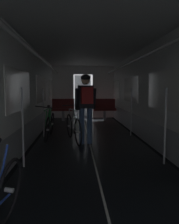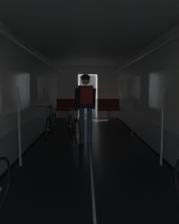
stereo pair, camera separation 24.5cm
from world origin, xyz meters
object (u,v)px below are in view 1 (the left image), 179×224
at_px(bench_seat_far_left, 63,108).
at_px(person_cyclist_aisle, 86,101).
at_px(bench_seat_far_right, 104,107).
at_px(bicycle_green, 49,125).
at_px(bicycle_silver_in_aisle, 74,127).

relative_size(bench_seat_far_left, person_cyclist_aisle, 0.57).
distance_m(bench_seat_far_left, person_cyclist_aisle, 4.43).
distance_m(bench_seat_far_right, person_cyclist_aisle, 4.47).
bearing_deg(bicycle_green, bench_seat_far_right, 61.24).
bearing_deg(bicycle_silver_in_aisle, bench_seat_far_left, 96.96).
bearing_deg(bicycle_silver_in_aisle, person_cyclist_aisle, -40.87).
xyz_separation_m(bench_seat_far_left, person_cyclist_aisle, (0.81, -4.32, 0.50)).
bearing_deg(bench_seat_far_left, bicycle_green, -92.86).
bearing_deg(person_cyclist_aisle, bicycle_green, 143.97).
bearing_deg(bench_seat_far_right, bicycle_silver_in_aisle, -107.83).
height_order(person_cyclist_aisle, bicycle_silver_in_aisle, person_cyclist_aisle).
relative_size(bicycle_green, person_cyclist_aisle, 0.98).
distance_m(person_cyclist_aisle, bicycle_silver_in_aisle, 0.80).
relative_size(bench_seat_far_left, bench_seat_far_right, 1.00).
height_order(bench_seat_far_left, person_cyclist_aisle, person_cyclist_aisle).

